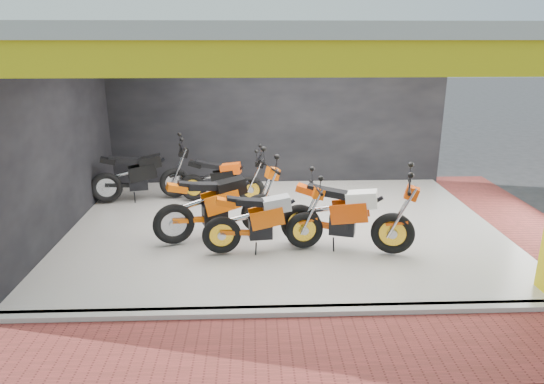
{
  "coord_description": "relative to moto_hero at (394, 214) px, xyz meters",
  "views": [
    {
      "loc": [
        -0.56,
        -6.66,
        3.51
      ],
      "look_at": [
        -0.23,
        1.59,
        0.9
      ],
      "focal_mm": 32.0,
      "sensor_mm": 36.0,
      "label": 1
    }
  ],
  "objects": [
    {
      "name": "ground",
      "position": [
        -1.7,
        -0.59,
        -0.83
      ],
      "size": [
        80.0,
        80.0,
        0.0
      ],
      "primitive_type": "plane",
      "color": "#2D2D30",
      "rests_on": "ground"
    },
    {
      "name": "showroom_floor",
      "position": [
        -1.7,
        1.41,
        -0.78
      ],
      "size": [
        8.0,
        6.0,
        0.1
      ],
      "primitive_type": "cube",
      "color": "white",
      "rests_on": "ground"
    },
    {
      "name": "showroom_ceiling",
      "position": [
        -1.7,
        1.41,
        2.77
      ],
      "size": [
        8.4,
        6.4,
        0.2
      ],
      "primitive_type": "cube",
      "color": "beige",
      "rests_on": "corner_column"
    },
    {
      "name": "back_wall",
      "position": [
        -1.7,
        4.51,
        0.92
      ],
      "size": [
        8.2,
        0.2,
        3.5
      ],
      "primitive_type": "cube",
      "color": "black",
      "rests_on": "ground"
    },
    {
      "name": "left_wall",
      "position": [
        -5.8,
        1.41,
        0.92
      ],
      "size": [
        0.2,
        6.2,
        3.5
      ],
      "primitive_type": "cube",
      "color": "black",
      "rests_on": "ground"
    },
    {
      "name": "header_beam_front",
      "position": [
        -1.7,
        -1.59,
        2.47
      ],
      "size": [
        8.4,
        0.3,
        0.4
      ],
      "primitive_type": "cube",
      "color": "yellow",
      "rests_on": "corner_column"
    },
    {
      "name": "header_beam_right",
      "position": [
        2.3,
        1.41,
        2.47
      ],
      "size": [
        0.3,
        6.4,
        0.4
      ],
      "primitive_type": "cube",
      "color": "yellow",
      "rests_on": "corner_column"
    },
    {
      "name": "floor_kerb",
      "position": [
        -1.7,
        -1.61,
        -0.78
      ],
      "size": [
        8.0,
        0.2,
        0.1
      ],
      "primitive_type": "cube",
      "color": "white",
      "rests_on": "ground"
    },
    {
      "name": "paver_front",
      "position": [
        -1.7,
        -2.39,
        -0.81
      ],
      "size": [
        9.0,
        1.4,
        0.03
      ],
      "primitive_type": "cube",
      "color": "maroon",
      "rests_on": "ground"
    },
    {
      "name": "paver_right",
      "position": [
        3.1,
        1.41,
        -0.81
      ],
      "size": [
        1.4,
        7.0,
        0.03
      ],
      "primitive_type": "cube",
      "color": "maroon",
      "rests_on": "ground"
    },
    {
      "name": "moto_hero",
      "position": [
        0.0,
        0.0,
        0.0
      ],
      "size": [
        2.53,
        1.57,
        1.45
      ],
      "primitive_type": null,
      "rotation": [
        0.0,
        0.0,
        -0.31
      ],
      "color": "#E74909",
      "rests_on": "showroom_floor"
    },
    {
      "name": "moto_row_a",
      "position": [
        -1.42,
        0.29,
        -0.07
      ],
      "size": [
        2.22,
        1.03,
        1.31
      ],
      "primitive_type": null,
      "rotation": [
        0.0,
        0.0,
        0.12
      ],
      "color": "#EA5809",
      "rests_on": "showroom_floor"
    },
    {
      "name": "moto_row_b",
      "position": [
        -2.15,
        1.05,
        0.01
      ],
      "size": [
        2.57,
        1.61,
        1.47
      ],
      "primitive_type": null,
      "rotation": [
        0.0,
        0.0,
        0.32
      ],
      "color": "#FF650A",
      "rests_on": "showroom_floor"
    },
    {
      "name": "moto_row_c",
      "position": [
        -2.31,
        2.71,
        -0.12
      ],
      "size": [
        2.07,
        1.04,
        1.21
      ],
      "primitive_type": null,
      "rotation": [
        0.0,
        0.0,
        -0.16
      ],
      "color": "black",
      "rests_on": "showroom_floor"
    },
    {
      "name": "moto_row_d",
      "position": [
        -4.01,
        3.16,
        -0.04
      ],
      "size": [
        2.36,
        1.28,
        1.37
      ],
      "primitive_type": null,
      "rotation": [
        0.0,
        0.0,
        0.21
      ],
      "color": "black",
      "rests_on": "showroom_floor"
    }
  ]
}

